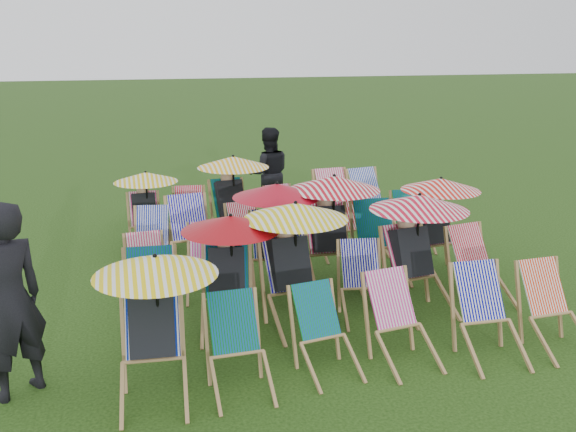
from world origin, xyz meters
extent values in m
plane|color=black|center=(0.00, 0.00, 0.00)|extent=(100.00, 100.00, 0.00)
cube|color=#071E99|center=(-2.07, -2.04, 0.65)|extent=(0.51, 0.40, 0.58)
cube|color=black|center=(-2.07, -2.09, 0.65)|extent=(0.44, 0.45, 0.61)
sphere|color=tan|center=(-2.07, -1.99, 0.96)|extent=(0.21, 0.21, 0.21)
cylinder|color=black|center=(-2.02, -2.14, 0.91)|extent=(0.03, 0.03, 0.71)
cone|color=yellow|center=(-2.02, -2.14, 1.24)|extent=(1.12, 1.12, 0.17)
cube|color=#085E22|center=(-1.32, -2.09, 0.59)|extent=(0.46, 0.34, 0.53)
cube|color=#0B7731|center=(-0.46, -1.96, 0.56)|extent=(0.47, 0.38, 0.51)
cube|color=#DD2C90|center=(0.35, -1.96, 0.60)|extent=(0.50, 0.40, 0.54)
cube|color=#070794|center=(1.29, -2.08, 0.63)|extent=(0.49, 0.37, 0.57)
cube|color=red|center=(2.07, -2.09, 0.61)|extent=(0.47, 0.35, 0.54)
cube|color=#096032|center=(-2.02, -0.85, 0.67)|extent=(0.53, 0.40, 0.60)
cube|color=#09633B|center=(-1.16, -0.80, 0.64)|extent=(0.54, 0.44, 0.57)
cube|color=black|center=(-1.17, -0.85, 0.64)|extent=(0.47, 0.48, 0.60)
sphere|color=tan|center=(-1.15, -0.75, 0.95)|extent=(0.21, 0.21, 0.21)
cylinder|color=black|center=(-1.12, -0.90, 0.90)|extent=(0.03, 0.03, 0.70)
cone|color=#A00910|center=(-1.12, -0.90, 1.22)|extent=(1.10, 1.10, 0.17)
cube|color=#12079F|center=(-0.46, -0.84, 0.69)|extent=(0.55, 0.43, 0.62)
cube|color=black|center=(-0.45, -0.89, 0.69)|extent=(0.48, 0.49, 0.65)
sphere|color=tan|center=(-0.47, -0.79, 1.03)|extent=(0.23, 0.23, 0.23)
cylinder|color=black|center=(-0.39, -0.93, 0.97)|extent=(0.03, 0.03, 0.76)
cone|color=yellow|center=(-0.39, -0.93, 1.32)|extent=(1.19, 1.19, 0.18)
cube|color=#08068D|center=(0.45, -0.84, 0.59)|extent=(0.49, 0.39, 0.53)
cube|color=#CE2964|center=(1.07, -0.82, 0.68)|extent=(0.57, 0.45, 0.61)
cube|color=black|center=(1.08, -0.87, 0.68)|extent=(0.49, 0.50, 0.64)
sphere|color=tan|center=(1.06, -0.76, 1.02)|extent=(0.23, 0.23, 0.23)
cylinder|color=black|center=(1.15, -0.90, 0.97)|extent=(0.03, 0.03, 0.75)
cone|color=red|center=(1.15, -0.90, 1.31)|extent=(1.18, 1.18, 0.18)
cube|color=red|center=(1.93, -0.80, 0.64)|extent=(0.53, 0.43, 0.57)
cube|color=#D72B5C|center=(-2.02, 0.28, 0.56)|extent=(0.45, 0.34, 0.51)
cube|color=#E92E9B|center=(-1.22, 0.35, 0.60)|extent=(0.50, 0.40, 0.54)
cube|color=#071A9B|center=(-0.36, 0.35, 0.67)|extent=(0.55, 0.43, 0.60)
cube|color=black|center=(-0.36, 0.30, 0.67)|extent=(0.47, 0.49, 0.63)
sphere|color=tan|center=(-0.35, 0.41, 1.00)|extent=(0.22, 0.22, 0.22)
cylinder|color=black|center=(-0.31, 0.25, 0.95)|extent=(0.03, 0.03, 0.74)
cone|color=#AB091B|center=(-0.31, 0.25, 1.29)|extent=(1.16, 1.16, 0.18)
cube|color=#FE3278|center=(0.40, 0.31, 0.71)|extent=(0.56, 0.42, 0.63)
cube|color=black|center=(0.40, 0.26, 0.71)|extent=(0.47, 0.49, 0.66)
sphere|color=tan|center=(0.41, 0.37, 1.05)|extent=(0.23, 0.23, 0.23)
cylinder|color=black|center=(0.46, 0.21, 1.00)|extent=(0.03, 0.03, 0.78)
cone|color=#B50917|center=(0.46, 0.21, 1.35)|extent=(1.22, 1.22, 0.19)
cube|color=#0A6C39|center=(1.13, 0.39, 0.70)|extent=(0.55, 0.42, 0.63)
cube|color=#DF2C73|center=(1.99, 0.36, 0.64)|extent=(0.52, 0.41, 0.58)
cube|color=black|center=(2.00, 0.31, 0.64)|extent=(0.45, 0.46, 0.60)
sphere|color=tan|center=(1.99, 0.41, 0.96)|extent=(0.21, 0.21, 0.21)
cylinder|color=black|center=(2.06, 0.28, 0.91)|extent=(0.03, 0.03, 0.71)
cone|color=red|center=(2.06, 0.28, 1.23)|extent=(1.11, 1.11, 0.17)
cube|color=#071799|center=(-1.86, 1.42, 0.60)|extent=(0.50, 0.41, 0.54)
cube|color=#1008AA|center=(-1.35, 1.44, 0.69)|extent=(0.55, 0.43, 0.62)
cube|color=red|center=(-0.53, 1.45, 0.57)|extent=(0.47, 0.37, 0.51)
cube|color=red|center=(0.31, 1.39, 0.58)|extent=(0.46, 0.35, 0.52)
cube|color=red|center=(1.22, 1.43, 0.62)|extent=(0.52, 0.42, 0.56)
cube|color=#0B732C|center=(2.14, 1.43, 0.60)|extent=(0.48, 0.37, 0.53)
cube|color=#D42A76|center=(-1.93, 2.54, 0.58)|extent=(0.44, 0.33, 0.52)
cube|color=black|center=(-1.93, 2.49, 0.58)|extent=(0.37, 0.38, 0.54)
sphere|color=tan|center=(-1.93, 2.58, 0.86)|extent=(0.19, 0.19, 0.19)
cylinder|color=black|center=(-1.87, 2.46, 0.82)|extent=(0.03, 0.03, 0.63)
cone|color=yellow|center=(-1.87, 2.46, 1.11)|extent=(1.00, 1.00, 0.15)
cube|color=red|center=(-1.20, 2.60, 0.60)|extent=(0.48, 0.38, 0.54)
cube|color=#096635|center=(-0.56, 2.53, 0.67)|extent=(0.55, 0.43, 0.60)
cube|color=black|center=(-0.55, 2.48, 0.67)|extent=(0.47, 0.48, 0.63)
sphere|color=tan|center=(-0.57, 2.59, 1.00)|extent=(0.22, 0.22, 0.22)
cylinder|color=black|center=(-0.48, 2.45, 0.95)|extent=(0.03, 0.03, 0.74)
cone|color=#F8AD0D|center=(-0.48, 2.45, 1.28)|extent=(1.16, 1.16, 0.18)
cube|color=#FE3282|center=(0.32, 2.57, 0.56)|extent=(0.45, 0.36, 0.50)
cube|color=#CC285D|center=(1.29, 2.67, 0.70)|extent=(0.56, 0.43, 0.63)
cube|color=#071FA5|center=(1.90, 2.67, 0.69)|extent=(0.57, 0.46, 0.62)
imported|color=black|center=(-3.30, -1.85, 0.92)|extent=(0.80, 0.75, 1.84)
imported|color=black|center=(0.35, 3.51, 0.84)|extent=(0.88, 0.72, 1.68)
camera|label=1|loc=(-2.27, -7.62, 3.16)|focal=40.00mm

